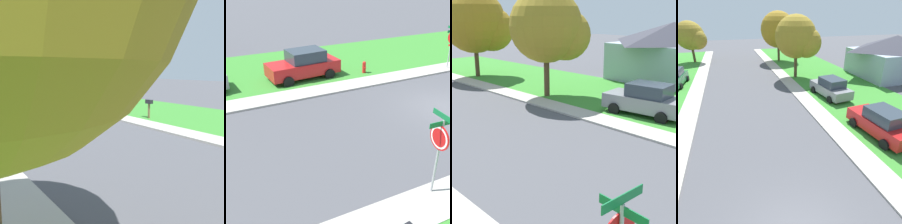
% 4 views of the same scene
% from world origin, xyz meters
% --- Properties ---
extents(ground_plane, '(120.00, 120.00, 0.00)m').
position_xyz_m(ground_plane, '(0.00, 0.00, 0.00)').
color(ground_plane, '#4C4C51').
extents(sidewalk_west, '(1.40, 56.00, 0.10)m').
position_xyz_m(sidewalk_west, '(-4.70, 12.00, 0.05)').
color(sidewalk_west, '#ADA89E').
rests_on(sidewalk_west, ground).
extents(stop_sign_far_corner, '(0.92, 0.92, 2.77)m').
position_xyz_m(stop_sign_far_corner, '(-4.31, 4.90, 1.89)').
color(stop_sign_far_corner, '#9E9EA3').
rests_on(stop_sign_far_corner, ground).
extents(mailbox, '(0.30, 0.51, 1.31)m').
position_xyz_m(mailbox, '(-5.98, 7.27, 1.01)').
color(mailbox, brown).
rests_on(mailbox, ground).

